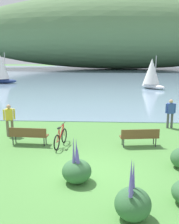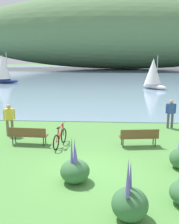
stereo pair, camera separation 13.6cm
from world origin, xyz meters
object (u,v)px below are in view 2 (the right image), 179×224
(person_at_shoreline, at_px, (171,112))
(sailboat_toward_hillside, at_px, (3,69))
(park_bench_near_camera, at_px, (28,134))
(bicycle_leaning_near_bench, at_px, (60,138))
(sailboat_nearest_to_shore, at_px, (153,73))
(park_bench_further_along, at_px, (139,136))
(person_on_the_grass, at_px, (9,118))

(person_at_shoreline, distance_m, sailboat_toward_hillside, 29.54)
(park_bench_near_camera, xyz_separation_m, bicycle_leaning_near_bench, (1.55, -0.10, -0.12))
(sailboat_toward_hillside, bearing_deg, person_at_shoreline, -50.25)
(person_at_shoreline, height_order, sailboat_nearest_to_shore, sailboat_nearest_to_shore)
(bicycle_leaning_near_bench, bearing_deg, park_bench_near_camera, 176.42)
(park_bench_further_along, relative_size, bicycle_leaning_near_bench, 1.05)
(park_bench_near_camera, distance_m, person_at_shoreline, 8.18)
(park_bench_near_camera, height_order, bicycle_leaning_near_bench, bicycle_leaning_near_bench)
(bicycle_leaning_near_bench, relative_size, sailboat_nearest_to_shore, 0.43)
(person_at_shoreline, bearing_deg, park_bench_further_along, -124.01)
(park_bench_further_along, xyz_separation_m, sailboat_nearest_to_shore, (4.24, 20.96, 1.43))
(park_bench_further_along, xyz_separation_m, person_at_shoreline, (2.20, 3.27, 0.46))
(person_on_the_grass, bearing_deg, person_at_shoreline, 12.81)
(park_bench_further_along, distance_m, person_on_the_grass, 6.77)
(park_bench_further_along, bearing_deg, bicycle_leaning_near_bench, -177.66)
(sailboat_nearest_to_shore, bearing_deg, person_on_the_grass, -118.90)
(park_bench_near_camera, xyz_separation_m, sailboat_nearest_to_shore, (9.49, 21.01, 1.43))
(bicycle_leaning_near_bench, relative_size, sailboat_toward_hillside, 0.39)
(bicycle_leaning_near_bench, xyz_separation_m, sailboat_toward_hillside, (-12.96, 26.11, 1.74))
(park_bench_further_along, relative_size, sailboat_toward_hillside, 0.41)
(sailboat_nearest_to_shore, height_order, sailboat_toward_hillside, sailboat_toward_hillside)
(sailboat_nearest_to_shore, bearing_deg, park_bench_further_along, -101.43)
(person_on_the_grass, bearing_deg, park_bench_further_along, -10.71)
(park_bench_further_along, bearing_deg, person_on_the_grass, 169.29)
(park_bench_near_camera, bearing_deg, person_at_shoreline, 24.01)
(park_bench_further_along, height_order, sailboat_toward_hillside, sailboat_toward_hillside)
(park_bench_further_along, distance_m, bicycle_leaning_near_bench, 3.71)
(park_bench_near_camera, distance_m, sailboat_nearest_to_shore, 23.10)
(bicycle_leaning_near_bench, bearing_deg, sailboat_toward_hillside, 116.40)
(person_at_shoreline, bearing_deg, sailboat_nearest_to_shore, 83.44)
(sailboat_nearest_to_shore, bearing_deg, park_bench_near_camera, -114.31)
(bicycle_leaning_near_bench, bearing_deg, person_at_shoreline, 30.03)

